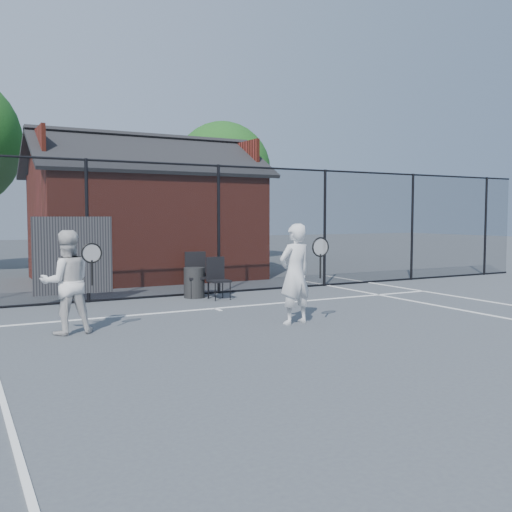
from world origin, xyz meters
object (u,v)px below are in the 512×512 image
chair_left (198,275)px  waste_bin (194,283)px  chair_right (219,279)px  clubhouse (146,223)px  player_front (295,274)px  player_back (67,282)px

chair_left → waste_bin: size_ratio=1.47×
chair_left → chair_right: bearing=-52.2°
clubhouse → player_front: clubhouse is taller
clubhouse → player_front: (0.05, -8.06, -0.76)m
clubhouse → player_back: clubhouse is taller
player_front → chair_right: (0.04, 3.16, -0.40)m
chair_left → chair_right: chair_left is taller
clubhouse → chair_left: size_ratio=6.58×
player_front → chair_left: (-0.25, 3.66, -0.35)m
clubhouse → waste_bin: bearing=-93.7°
clubhouse → waste_bin: clubhouse is taller
player_back → waste_bin: (3.19, 2.71, -0.46)m
player_front → waste_bin: player_front is taller
waste_bin → clubhouse: bearing=86.3°
chair_right → waste_bin: size_ratio=1.33×
player_front → chair_left: 3.69m
player_back → chair_left: (3.27, 2.71, -0.31)m
chair_left → player_front: bearing=-78.7°
player_front → waste_bin: size_ratio=2.50×
clubhouse → player_front: bearing=-89.6°
clubhouse → chair_left: 4.54m
clubhouse → player_back: 7.96m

